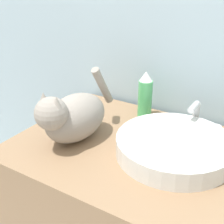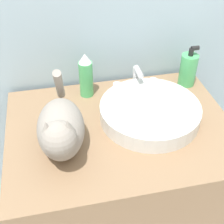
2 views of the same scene
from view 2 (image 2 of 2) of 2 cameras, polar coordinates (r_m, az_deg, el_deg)
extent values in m
cube|color=#8C6B4C|center=(1.44, 1.27, -16.35)|extent=(0.79, 0.59, 0.91)
cylinder|color=silver|center=(1.12, 6.92, 0.02)|extent=(0.36, 0.36, 0.06)
cylinder|color=silver|center=(1.26, 4.33, 6.18)|extent=(0.02, 0.02, 0.10)
cylinder|color=silver|center=(1.21, 4.87, 7.35)|extent=(0.02, 0.07, 0.02)
cylinder|color=white|center=(1.26, 0.93, 4.56)|extent=(0.03, 0.03, 0.03)
cylinder|color=white|center=(1.30, 7.50, 5.31)|extent=(0.03, 0.03, 0.03)
ellipsoid|color=gray|center=(0.99, -9.31, -2.93)|extent=(0.17, 0.25, 0.15)
sphere|color=gray|center=(0.88, -9.72, -4.74)|extent=(0.11, 0.11, 0.10)
cone|color=gray|center=(0.85, -11.91, -2.86)|extent=(0.04, 0.04, 0.04)
cone|color=gray|center=(0.85, -8.11, -2.59)|extent=(0.04, 0.04, 0.04)
cylinder|color=gray|center=(1.06, -9.64, 4.96)|extent=(0.04, 0.11, 0.15)
cylinder|color=#4CB266|center=(1.32, 13.73, 7.49)|extent=(0.07, 0.07, 0.13)
cylinder|color=black|center=(1.28, 14.28, 10.60)|extent=(0.02, 0.02, 0.03)
cylinder|color=black|center=(1.28, 14.97, 11.22)|extent=(0.03, 0.02, 0.02)
cylinder|color=#4CB266|center=(1.21, -4.76, 6.02)|extent=(0.05, 0.05, 0.14)
cone|color=white|center=(1.17, -4.99, 9.75)|extent=(0.05, 0.05, 0.04)
camera|label=1|loc=(0.61, 67.26, -5.11)|focal=50.00mm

